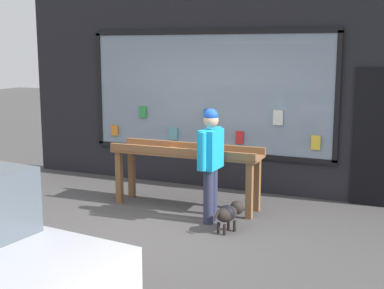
# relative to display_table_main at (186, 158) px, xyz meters

# --- Properties ---
(ground_plane) EXTENTS (40.00, 40.00, 0.00)m
(ground_plane) POSITION_rel_display_table_main_xyz_m (-0.00, -1.06, -0.75)
(ground_plane) COLOR #474444
(shopfront_facade) EXTENTS (7.45, 0.29, 3.45)m
(shopfront_facade) POSITION_rel_display_table_main_xyz_m (0.03, 1.33, 0.96)
(shopfront_facade) COLOR black
(shopfront_facade) RESTS_ON ground_plane
(display_table_main) EXTENTS (2.31, 0.62, 0.95)m
(display_table_main) POSITION_rel_display_table_main_xyz_m (0.00, 0.00, 0.00)
(display_table_main) COLOR brown
(display_table_main) RESTS_ON ground_plane
(person_browsing) EXTENTS (0.22, 0.64, 1.59)m
(person_browsing) POSITION_rel_display_table_main_xyz_m (0.60, -0.53, 0.16)
(person_browsing) COLOR #2D334C
(person_browsing) RESTS_ON ground_plane
(small_dog) EXTENTS (0.32, 0.53, 0.38)m
(small_dog) POSITION_rel_display_table_main_xyz_m (0.97, -0.80, -0.50)
(small_dog) COLOR black
(small_dog) RESTS_ON ground_plane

